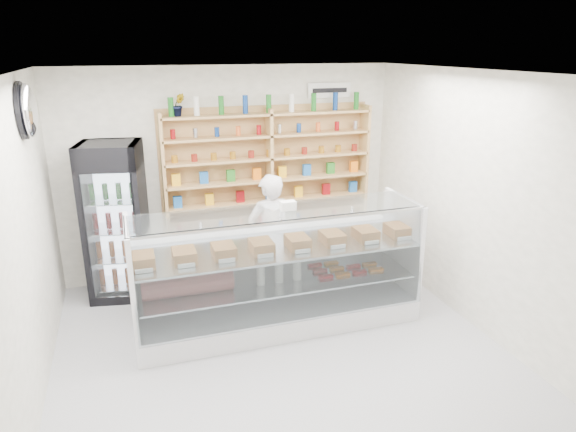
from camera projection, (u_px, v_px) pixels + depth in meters
name	position (u px, v px, depth m)	size (l,w,h in m)	color
room	(288.00, 233.00, 4.69)	(5.00, 5.00, 5.00)	#AFAFB4
display_counter	(277.00, 293.00, 5.79)	(3.15, 0.94, 1.37)	white
shop_worker	(270.00, 237.00, 6.31)	(0.58, 0.38, 1.58)	silver
drinks_cooler	(116.00, 221.00, 6.30)	(0.81, 0.80, 1.95)	black
wall_shelving	(269.00, 158.00, 6.89)	(2.84, 0.28, 1.33)	tan
potted_plant	(178.00, 105.00, 6.31)	(0.15, 0.12, 0.28)	#1E6626
security_mirror	(28.00, 110.00, 4.80)	(0.15, 0.50, 0.50)	silver
wall_sign	(329.00, 90.00, 7.00)	(0.62, 0.03, 0.20)	white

